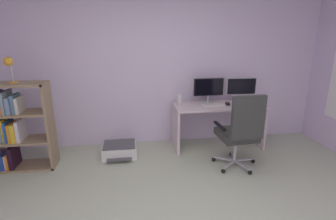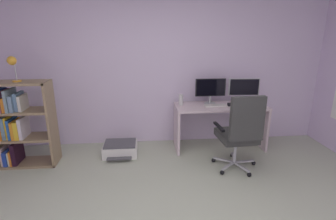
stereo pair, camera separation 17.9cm
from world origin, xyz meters
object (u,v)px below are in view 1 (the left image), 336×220
computer_mouse (228,104)px  monitor_secondary (241,87)px  monitor_main (209,88)px  keyboard (214,105)px  desk_lamp (9,64)px  printer (120,150)px  bookshelf (14,126)px  desk (218,116)px  office_chair (241,130)px  desktop_speaker (180,100)px

computer_mouse → monitor_secondary: bearing=38.0°
monitor_main → computer_mouse: bearing=-29.2°
keyboard → desk_lamp: (-2.81, -0.26, 0.72)m
monitor_secondary → printer: bearing=-172.7°
monitor_secondary → bookshelf: 3.43m
desk → bookshelf: (-2.98, -0.31, 0.09)m
office_chair → desk_lamp: (-2.95, 0.48, 0.87)m
monitor_main → keyboard: bearing=-74.8°
office_chair → desk: bearing=93.3°
monitor_main → computer_mouse: monitor_main is taller
desk → monitor_main: 0.48m
computer_mouse → bookshelf: size_ratio=0.08×
desk_lamp → printer: (1.31, 0.17, -1.36)m
desktop_speaker → desk_lamp: size_ratio=0.51×
desktop_speaker → computer_mouse: bearing=-8.1°
monitor_main → printer: 1.72m
desk → monitor_secondary: size_ratio=2.85×
desk → desktop_speaker: size_ratio=8.48×
desktop_speaker → desk_lamp: (-2.28, -0.38, 0.64)m
desk → desk_lamp: 3.07m
printer → desktop_speaker: bearing=12.2°
desk → computer_mouse: bearing=-15.1°
desk → computer_mouse: 0.25m
desk_lamp → keyboard: bearing=5.3°
keyboard → office_chair: 0.76m
keyboard → computer_mouse: (0.23, 0.01, 0.01)m
monitor_main → bookshelf: bearing=-171.4°
desktop_speaker → office_chair: 1.11m
computer_mouse → office_chair: 0.77m
monitor_secondary → desk_lamp: desk_lamp is taller
desk → monitor_main: size_ratio=2.95×
keyboard → monitor_secondary: bearing=14.6°
monitor_main → office_chair: bearing=-78.1°
office_chair → printer: office_chair is taller
desktop_speaker → bookshelf: size_ratio=0.14×
monitor_main → bookshelf: (-2.83, -0.43, -0.35)m
bookshelf → desk_lamp: size_ratio=3.64×
desktop_speaker → desk_lamp: bearing=-170.5°
keyboard → printer: bearing=179.7°
desk_lamp → printer: desk_lamp is taller
keyboard → office_chair: (0.14, -0.74, -0.15)m
monitor_main → computer_mouse: size_ratio=4.90×
keyboard → office_chair: size_ratio=0.31×
desk → monitor_main: monitor_main is taller
computer_mouse → desk_lamp: 3.14m
keyboard → printer: keyboard is taller
monitor_main → desk_lamp: bearing=-171.2°
bookshelf → keyboard: bearing=5.1°
desk → bookshelf: bearing=-174.1°
monitor_secondary → bookshelf: (-3.39, -0.43, -0.35)m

